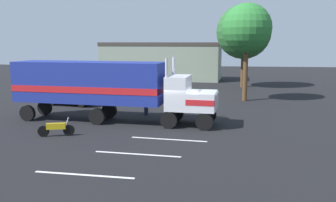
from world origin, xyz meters
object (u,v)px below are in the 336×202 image
at_px(semi_truck, 104,85).
at_px(tree_left, 247,28).
at_px(person_bystander, 146,103).
at_px(motorcycle, 56,128).
at_px(tree_center, 244,32).
at_px(parked_car, 71,96).

distance_m(semi_truck, tree_left, 15.25).
relative_size(person_bystander, tree_left, 0.18).
xyz_separation_m(person_bystander, tree_left, (8.05, 7.65, 5.83)).
distance_m(motorcycle, tree_center, 28.79).
relative_size(tree_left, tree_center, 0.90).
height_order(motorcycle, tree_center, tree_center).
bearing_deg(motorcycle, tree_left, 50.04).
height_order(person_bystander, parked_car, person_bystander).
bearing_deg(tree_left, person_bystander, -136.44).
xyz_separation_m(person_bystander, motorcycle, (-4.11, -6.86, -0.41)).
bearing_deg(parked_car, tree_left, 15.41).
distance_m(person_bystander, tree_center, 20.96).
bearing_deg(semi_truck, person_bystander, 45.95).
relative_size(semi_truck, tree_center, 1.43).
relative_size(semi_truck, motorcycle, 6.99).
xyz_separation_m(motorcycle, tree_center, (12.78, 25.04, 6.24)).
xyz_separation_m(semi_truck, motorcycle, (-1.64, -4.31, -2.04)).
relative_size(person_bystander, parked_car, 0.35).
relative_size(parked_car, tree_left, 0.52).
height_order(semi_truck, tree_center, tree_center).
bearing_deg(tree_left, tree_center, 86.64).
relative_size(motorcycle, tree_left, 0.23).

